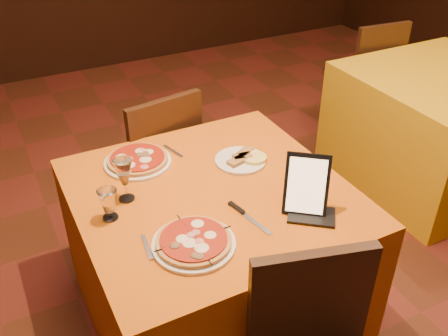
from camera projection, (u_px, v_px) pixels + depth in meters
name	position (u px, v px, depth m)	size (l,w,h in m)	color
floor	(308.00, 281.00, 2.67)	(6.00, 7.00, 0.01)	#5E2D19
main_table	(212.00, 257.00, 2.28)	(1.10, 1.10, 0.75)	#C65D0C
side_table	(437.00, 129.00, 3.30)	(1.10, 1.10, 0.75)	gold
chair_main_far	(151.00, 161.00, 2.82)	(0.36, 0.36, 0.91)	black
chair_side_far	(360.00, 76.00, 3.85)	(0.38, 0.38, 0.91)	black
pizza_near	(194.00, 242.00, 1.78)	(0.30, 0.30, 0.03)	white
pizza_far	(138.00, 161.00, 2.24)	(0.30, 0.30, 0.03)	white
cutlet_dish	(241.00, 159.00, 2.26)	(0.23, 0.23, 0.03)	white
wine_glass	(125.00, 180.00, 1.97)	(0.07, 0.07, 0.19)	tan
water_glass	(109.00, 204.00, 1.89)	(0.06, 0.06, 0.13)	white
tablet	(307.00, 185.00, 1.90)	(0.17, 0.01, 0.24)	black
knife	(251.00, 220.00, 1.91)	(0.22, 0.02, 0.01)	#AEAFB5
fork_near	(147.00, 247.00, 1.78)	(0.14, 0.02, 0.01)	#A8A7AE
fork_far	(173.00, 151.00, 2.33)	(0.14, 0.02, 0.01)	silver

